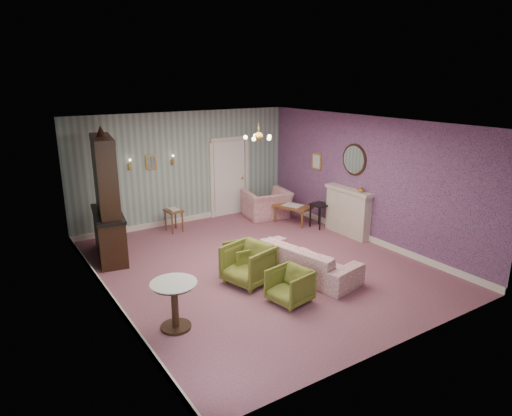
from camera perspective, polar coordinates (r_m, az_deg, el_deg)
floor at (r=9.39m, az=0.30°, el=-7.22°), size 7.00×7.00×0.00m
ceiling at (r=8.65m, az=0.33°, el=10.68°), size 7.00×7.00×0.00m
wall_back at (r=11.92m, az=-8.97°, el=5.00°), size 6.00×0.00×6.00m
wall_front at (r=6.42m, az=17.77°, el=-5.52°), size 6.00×0.00×6.00m
wall_left at (r=7.75m, az=-18.59°, el=-1.84°), size 0.00×7.00×7.00m
wall_right at (r=10.80m, az=13.78°, el=3.55°), size 0.00×7.00×7.00m
wall_right_floral at (r=10.79m, az=13.73°, el=3.55°), size 0.00×7.00×7.00m
door at (r=12.53m, az=-3.39°, el=4.00°), size 1.12×0.12×2.16m
olive_chair_a at (r=7.84m, az=4.28°, el=-9.59°), size 0.70×0.74×0.66m
olive_chair_b at (r=8.48m, az=-0.97°, el=-6.87°), size 0.94×0.97×0.82m
olive_chair_c at (r=8.96m, az=-1.53°, el=-6.11°), size 0.65×0.69×0.66m
sofa_chintz at (r=8.85m, az=6.25°, el=-5.84°), size 1.07×2.26×0.85m
wingback_chair at (r=12.31m, az=1.37°, el=1.06°), size 1.27×0.92×1.02m
dresser at (r=9.87m, az=-18.44°, el=1.54°), size 0.84×1.72×2.75m
fireplace at (r=11.19m, az=11.52°, el=-0.47°), size 0.30×1.40×1.16m
mantel_vase at (r=10.73m, az=13.12°, el=2.34°), size 0.15×0.15×0.15m
oval_mirror at (r=10.97m, az=12.27°, el=5.98°), size 0.04×0.76×0.84m
framed_print at (r=11.99m, az=7.67°, el=5.85°), size 0.04×0.34×0.42m
coffee_table at (r=11.93m, az=4.65°, el=-0.79°), size 0.86×1.10×0.50m
side_table_black at (r=11.68m, az=8.03°, el=-0.95°), size 0.47×0.47×0.63m
pedestal_table at (r=7.15m, az=-10.21°, el=-11.99°), size 0.92×0.92×0.78m
nesting_table at (r=11.47m, az=-10.33°, el=-1.44°), size 0.40×0.50×0.61m
gilt_mirror_back at (r=11.50m, az=-13.05°, el=5.64°), size 0.28×0.06×0.36m
sconce_left at (r=11.32m, az=-15.63°, el=5.28°), size 0.16×0.12×0.30m
sconce_right at (r=11.68m, az=-10.48°, el=5.95°), size 0.16×0.12×0.30m
chandelier at (r=8.68m, az=0.33°, el=8.90°), size 0.56×0.56×0.36m
burgundy_cushion at (r=12.18m, az=1.58°, el=0.74°), size 0.41×0.28×0.39m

